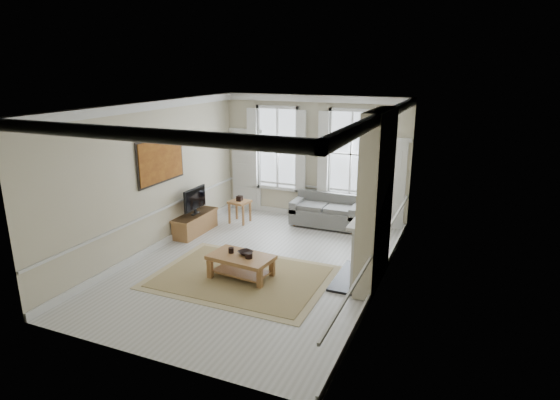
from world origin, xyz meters
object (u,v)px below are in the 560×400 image
at_px(coffee_table, 241,259).
at_px(tv_stand, 195,223).
at_px(sofa, 327,213).
at_px(side_table, 240,205).

distance_m(coffee_table, tv_stand, 2.96).
distance_m(sofa, tv_stand, 3.47).
xyz_separation_m(sofa, side_table, (-2.26, -0.69, 0.14)).
bearing_deg(tv_stand, coffee_table, -39.07).
relative_size(side_table, tv_stand, 0.43).
height_order(sofa, side_table, sofa).
distance_m(sofa, side_table, 2.37).
xyz_separation_m(side_table, coffee_table, (1.64, -3.05, -0.10)).
height_order(coffee_table, tv_stand, tv_stand).
relative_size(sofa, tv_stand, 1.27).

